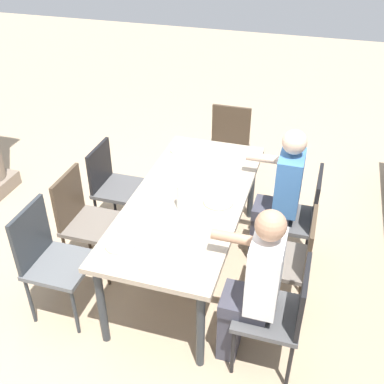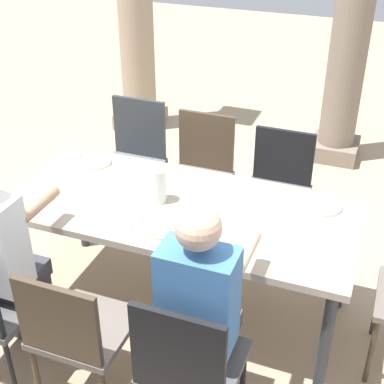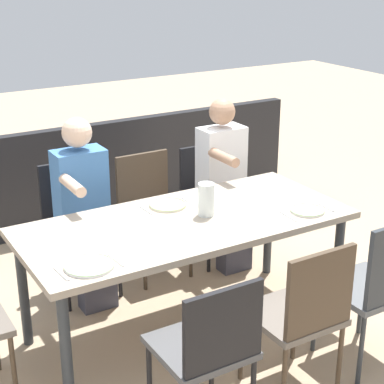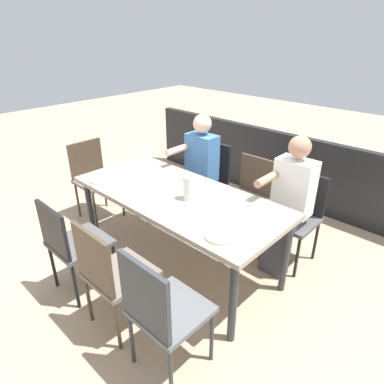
{
  "view_description": "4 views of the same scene",
  "coord_description": "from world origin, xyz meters",
  "px_view_note": "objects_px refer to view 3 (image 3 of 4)",
  "views": [
    {
      "loc": [
        -2.92,
        -0.91,
        2.85
      ],
      "look_at": [
        0.05,
        -0.01,
        0.78
      ],
      "focal_mm": 43.21,
      "sensor_mm": 36.0,
      "label": 1
    },
    {
      "loc": [
        1.01,
        -2.48,
        2.46
      ],
      "look_at": [
        0.04,
        0.06,
        0.83
      ],
      "focal_mm": 52.18,
      "sensor_mm": 36.0,
      "label": 2
    },
    {
      "loc": [
        1.77,
        3.04,
        2.27
      ],
      "look_at": [
        -0.08,
        -0.07,
        0.91
      ],
      "focal_mm": 59.46,
      "sensor_mm": 36.0,
      "label": 3
    },
    {
      "loc": [
        -1.93,
        1.86,
        2.09
      ],
      "look_at": [
        -0.12,
        -0.07,
        0.8
      ],
      "focal_mm": 31.51,
      "sensor_mm": 36.0,
      "label": 4
    }
  ],
  "objects_px": {
    "diner_man_white": "(225,180)",
    "chair_mid_north": "(303,310)",
    "water_pitcher": "(207,201)",
    "plate_2": "(89,266)",
    "chair_east_north": "(209,345)",
    "chair_west_south": "(211,193)",
    "dining_table": "(186,230)",
    "chair_mid_south": "(150,205)",
    "plate_0": "(307,211)",
    "chair_west_north": "(377,282)",
    "chair_east_south": "(77,220)",
    "diner_woman_green": "(85,208)",
    "plate_1": "(168,205)"
  },
  "relations": [
    {
      "from": "chair_west_north",
      "to": "chair_east_south",
      "type": "relative_size",
      "value": 1.02
    },
    {
      "from": "dining_table",
      "to": "plate_2",
      "type": "xyz_separation_m",
      "value": [
        0.73,
        0.28,
        0.08
      ]
    },
    {
      "from": "chair_mid_south",
      "to": "water_pitcher",
      "type": "relative_size",
      "value": 4.33
    },
    {
      "from": "plate_2",
      "to": "chair_east_north",
      "type": "bearing_deg",
      "value": 121.48
    },
    {
      "from": "chair_east_north",
      "to": "chair_east_south",
      "type": "height_order",
      "value": "chair_east_south"
    },
    {
      "from": "chair_east_north",
      "to": "water_pitcher",
      "type": "xyz_separation_m",
      "value": [
        -0.52,
        -0.86,
        0.34
      ]
    },
    {
      "from": "chair_mid_south",
      "to": "chair_east_north",
      "type": "relative_size",
      "value": 1.02
    },
    {
      "from": "chair_east_south",
      "to": "plate_0",
      "type": "distance_m",
      "value": 1.6
    },
    {
      "from": "chair_west_south",
      "to": "chair_east_north",
      "type": "relative_size",
      "value": 1.0
    },
    {
      "from": "chair_mid_north",
      "to": "plate_0",
      "type": "distance_m",
      "value": 0.82
    },
    {
      "from": "chair_west_south",
      "to": "chair_mid_north",
      "type": "xyz_separation_m",
      "value": [
        0.54,
        1.73,
        0.02
      ]
    },
    {
      "from": "chair_east_north",
      "to": "plate_1",
      "type": "relative_size",
      "value": 3.71
    },
    {
      "from": "chair_east_south",
      "to": "diner_woman_green",
      "type": "distance_m",
      "value": 0.25
    },
    {
      "from": "chair_west_north",
      "to": "chair_west_south",
      "type": "height_order",
      "value": "chair_west_north"
    },
    {
      "from": "water_pitcher",
      "to": "diner_man_white",
      "type": "bearing_deg",
      "value": -131.21
    },
    {
      "from": "plate_1",
      "to": "water_pitcher",
      "type": "relative_size",
      "value": 1.15
    },
    {
      "from": "dining_table",
      "to": "chair_mid_north",
      "type": "bearing_deg",
      "value": 102.87
    },
    {
      "from": "diner_man_white",
      "to": "plate_0",
      "type": "height_order",
      "value": "diner_man_white"
    },
    {
      "from": "chair_east_south",
      "to": "plate_0",
      "type": "bearing_deg",
      "value": 133.5
    },
    {
      "from": "diner_man_white",
      "to": "chair_mid_north",
      "type": "bearing_deg",
      "value": 70.81
    },
    {
      "from": "diner_woman_green",
      "to": "water_pitcher",
      "type": "xyz_separation_m",
      "value": [
        -0.52,
        0.69,
        0.17
      ]
    },
    {
      "from": "chair_east_south",
      "to": "diner_man_white",
      "type": "bearing_deg",
      "value": 169.7
    },
    {
      "from": "chair_east_north",
      "to": "plate_1",
      "type": "bearing_deg",
      "value": -109.33
    },
    {
      "from": "plate_0",
      "to": "chair_west_north",
      "type": "bearing_deg",
      "value": 92.31
    },
    {
      "from": "diner_man_white",
      "to": "plate_0",
      "type": "relative_size",
      "value": 6.06
    },
    {
      "from": "chair_west_south",
      "to": "water_pitcher",
      "type": "distance_m",
      "value": 1.11
    },
    {
      "from": "chair_mid_north",
      "to": "water_pitcher",
      "type": "relative_size",
      "value": 4.43
    },
    {
      "from": "diner_woman_green",
      "to": "chair_mid_north",
      "type": "bearing_deg",
      "value": 110.46
    },
    {
      "from": "chair_west_south",
      "to": "diner_man_white",
      "type": "relative_size",
      "value": 0.68
    },
    {
      "from": "plate_0",
      "to": "plate_2",
      "type": "height_order",
      "value": "same"
    },
    {
      "from": "diner_woman_green",
      "to": "plate_0",
      "type": "bearing_deg",
      "value": 138.66
    },
    {
      "from": "chair_east_north",
      "to": "chair_mid_south",
      "type": "bearing_deg",
      "value": -108.42
    },
    {
      "from": "chair_west_north",
      "to": "plate_0",
      "type": "xyz_separation_m",
      "value": [
        0.02,
        -0.59,
        0.23
      ]
    },
    {
      "from": "dining_table",
      "to": "chair_east_north",
      "type": "relative_size",
      "value": 2.29
    },
    {
      "from": "plate_0",
      "to": "water_pitcher",
      "type": "height_order",
      "value": "water_pitcher"
    },
    {
      "from": "chair_mid_north",
      "to": "water_pitcher",
      "type": "xyz_separation_m",
      "value": [
        0.05,
        -0.86,
        0.33
      ]
    },
    {
      "from": "plate_0",
      "to": "plate_2",
      "type": "distance_m",
      "value": 1.45
    },
    {
      "from": "dining_table",
      "to": "diner_man_white",
      "type": "relative_size",
      "value": 1.56
    },
    {
      "from": "chair_mid_north",
      "to": "plate_2",
      "type": "xyz_separation_m",
      "value": [
        0.93,
        -0.59,
        0.25
      ]
    },
    {
      "from": "dining_table",
      "to": "diner_woman_green",
      "type": "xyz_separation_m",
      "value": [
        0.38,
        -0.68,
        -0.01
      ]
    },
    {
      "from": "dining_table",
      "to": "chair_west_south",
      "type": "distance_m",
      "value": 1.15
    },
    {
      "from": "chair_west_south",
      "to": "chair_mid_south",
      "type": "bearing_deg",
      "value": 0.05
    },
    {
      "from": "chair_mid_north",
      "to": "chair_east_south",
      "type": "bearing_deg",
      "value": -71.68
    },
    {
      "from": "chair_mid_north",
      "to": "chair_east_south",
      "type": "relative_size",
      "value": 0.99
    },
    {
      "from": "chair_west_south",
      "to": "plate_0",
      "type": "distance_m",
      "value": 1.17
    },
    {
      "from": "chair_mid_north",
      "to": "chair_east_north",
      "type": "distance_m",
      "value": 0.58
    },
    {
      "from": "chair_west_north",
      "to": "chair_mid_north",
      "type": "distance_m",
      "value": 0.54
    },
    {
      "from": "chair_west_north",
      "to": "chair_west_south",
      "type": "bearing_deg",
      "value": -90.0
    },
    {
      "from": "chair_west_north",
      "to": "plate_2",
      "type": "relative_size",
      "value": 3.64
    },
    {
      "from": "plate_1",
      "to": "water_pitcher",
      "type": "distance_m",
      "value": 0.3
    }
  ]
}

